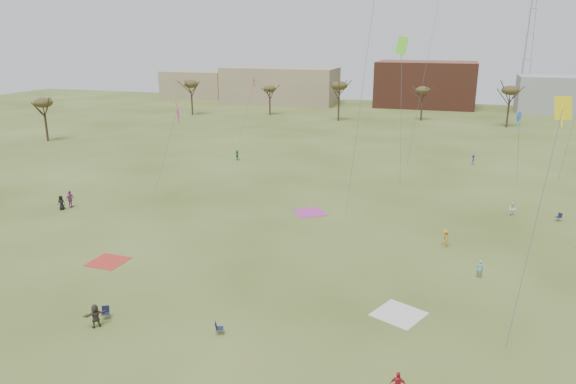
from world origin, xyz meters
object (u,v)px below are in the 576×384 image
(camp_chair_center, at_px, (219,330))
(camp_chair_right, at_px, (558,219))
(camp_chair_left, at_px, (106,315))
(radio_tower, at_px, (530,33))

(camp_chair_center, relative_size, camp_chair_right, 1.00)
(camp_chair_left, distance_m, camp_chair_center, 8.32)
(camp_chair_right, height_order, radio_tower, radio_tower)
(camp_chair_left, height_order, camp_chair_center, same)
(camp_chair_center, height_order, radio_tower, radio_tower)
(radio_tower, bearing_deg, camp_chair_center, -103.20)
(camp_chair_left, relative_size, camp_chair_right, 1.00)
(camp_chair_left, relative_size, radio_tower, 0.02)
(camp_chair_center, bearing_deg, camp_chair_right, -62.46)
(camp_chair_left, distance_m, camp_chair_right, 45.65)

